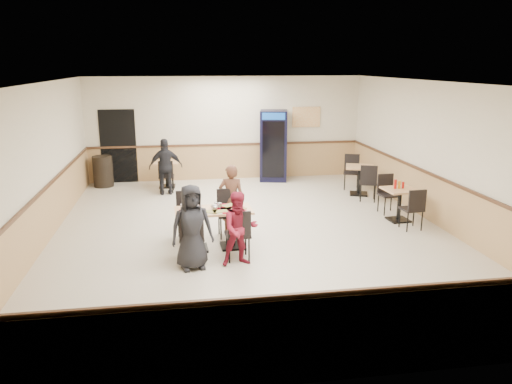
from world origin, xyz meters
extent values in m
plane|color=beige|center=(0.00, 0.00, 0.00)|extent=(10.00, 10.00, 0.00)
plane|color=silver|center=(0.00, 0.00, 3.00)|extent=(10.00, 10.00, 0.00)
plane|color=beige|center=(0.00, 5.00, 1.50)|extent=(8.00, 0.00, 8.00)
plane|color=beige|center=(0.00, -5.00, 1.50)|extent=(8.00, 0.00, 8.00)
plane|color=beige|center=(-4.00, 0.00, 1.50)|extent=(0.00, 10.00, 10.00)
plane|color=beige|center=(4.00, 0.00, 1.50)|extent=(0.00, 10.00, 10.00)
cube|color=tan|center=(0.00, 4.99, 0.50)|extent=(7.98, 0.03, 1.00)
cube|color=tan|center=(3.98, 0.00, 0.50)|extent=(0.03, 9.98, 1.00)
cube|color=#472B19|center=(0.00, 4.97, 1.03)|extent=(7.98, 0.04, 0.06)
cube|color=black|center=(-3.10, 4.98, 1.05)|extent=(1.00, 0.02, 2.10)
cube|color=orange|center=(2.40, 4.96, 1.80)|extent=(0.85, 0.02, 0.60)
cube|color=black|center=(-1.18, -0.78, 0.02)|extent=(0.47, 0.47, 0.04)
cylinder|color=black|center=(-1.18, -0.78, 0.38)|extent=(0.09, 0.09, 0.69)
cube|color=tan|center=(-1.18, -0.78, 0.74)|extent=(0.73, 0.73, 0.04)
cube|color=black|center=(-0.47, -0.76, 0.02)|extent=(0.47, 0.47, 0.04)
cylinder|color=black|center=(-0.47, -0.76, 0.38)|extent=(0.09, 0.09, 0.69)
cube|color=tan|center=(-0.47, -0.76, 0.74)|extent=(0.73, 0.73, 0.04)
imported|color=black|center=(-1.25, -1.64, 0.72)|extent=(0.78, 0.59, 1.45)
imported|color=maroon|center=(-0.44, -1.61, 0.64)|extent=(0.68, 0.56, 1.29)
imported|color=brown|center=(-0.40, 0.10, 0.70)|extent=(0.56, 0.41, 1.41)
imported|color=black|center=(-1.75, 3.39, 0.74)|extent=(0.89, 0.43, 1.48)
cube|color=#B10B1D|center=(-0.52, -0.64, 0.76)|extent=(0.46, 0.35, 0.02)
cube|color=#B10B1D|center=(-0.47, -0.91, 0.76)|extent=(0.46, 0.35, 0.02)
cube|color=#B10B1D|center=(-1.22, -0.90, 0.76)|extent=(0.46, 0.35, 0.02)
cube|color=#B10B1D|center=(-0.52, -0.87, 0.76)|extent=(0.46, 0.35, 0.02)
cylinder|color=silver|center=(-0.92, -0.95, 0.76)|extent=(0.23, 0.23, 0.01)
cube|color=tan|center=(-0.92, -0.95, 0.77)|extent=(0.29, 0.23, 0.02)
cylinder|color=silver|center=(-0.37, -0.86, 0.76)|extent=(0.23, 0.23, 0.01)
cube|color=tan|center=(-0.37, -0.86, 0.77)|extent=(0.31, 0.26, 0.02)
cylinder|color=silver|center=(-0.72, -0.97, 0.76)|extent=(0.23, 0.23, 0.01)
cube|color=tan|center=(-0.72, -0.97, 0.77)|extent=(0.28, 0.20, 0.02)
cylinder|color=silver|center=(-1.27, -0.90, 0.76)|extent=(0.23, 0.23, 0.01)
cube|color=tan|center=(-1.27, -0.90, 0.77)|extent=(0.31, 0.26, 0.02)
cylinder|color=silver|center=(-0.53, -0.61, 0.76)|extent=(0.23, 0.23, 0.01)
cube|color=tan|center=(-0.53, -0.61, 0.77)|extent=(0.31, 0.29, 0.02)
cylinder|color=silver|center=(-1.38, -0.68, 0.81)|extent=(0.08, 0.08, 0.10)
cylinder|color=silver|center=(-1.12, -1.06, 0.81)|extent=(0.08, 0.08, 0.10)
cylinder|color=silver|center=(-1.08, -0.73, 0.81)|extent=(0.08, 0.08, 0.10)
cylinder|color=silver|center=(-1.32, -1.04, 0.81)|extent=(0.08, 0.08, 0.10)
cylinder|color=#A5A6B8|center=(-0.77, -0.72, 0.82)|extent=(0.07, 0.07, 0.12)
cylinder|color=#A5A6B8|center=(-0.70, -0.76, 0.82)|extent=(0.07, 0.07, 0.12)
ellipsoid|color=silver|center=(-0.80, -0.79, 0.81)|extent=(0.15, 0.15, 0.10)
cube|color=black|center=(3.30, 0.28, 0.02)|extent=(0.46, 0.46, 0.04)
cylinder|color=black|center=(3.30, 0.28, 0.36)|extent=(0.09, 0.09, 0.65)
cube|color=tan|center=(3.30, 0.28, 0.70)|extent=(0.72, 0.72, 0.04)
cube|color=black|center=(3.24, 2.57, 0.02)|extent=(0.58, 0.58, 0.04)
cylinder|color=black|center=(3.24, 2.57, 0.39)|extent=(0.09, 0.09, 0.69)
cube|color=tan|center=(3.24, 2.57, 0.74)|extent=(0.91, 0.91, 0.04)
cylinder|color=#B3110C|center=(3.20, 0.33, 0.82)|extent=(0.06, 0.06, 0.20)
cylinder|color=orange|center=(3.29, 0.33, 0.80)|extent=(0.06, 0.06, 0.17)
cylinder|color=#B3110C|center=(3.38, 0.33, 0.79)|extent=(0.05, 0.05, 0.14)
cube|color=black|center=(-1.75, 4.20, 0.02)|extent=(0.45, 0.45, 0.04)
cylinder|color=black|center=(-1.75, 4.20, 0.36)|extent=(0.09, 0.09, 0.65)
cube|color=tan|center=(-1.75, 4.20, 0.70)|extent=(0.69, 0.69, 0.04)
cube|color=black|center=(1.34, 4.60, 1.02)|extent=(0.91, 0.90, 2.04)
cube|color=black|center=(1.26, 4.22, 0.97)|extent=(0.61, 0.15, 1.61)
cube|color=#0D4099|center=(1.26, 4.21, 1.92)|extent=(0.64, 0.15, 0.19)
cylinder|color=black|center=(-3.51, 4.55, 0.43)|extent=(0.54, 0.54, 0.86)
camera|label=1|loc=(-1.43, -9.56, 3.36)|focal=35.00mm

